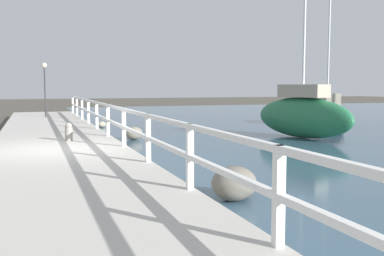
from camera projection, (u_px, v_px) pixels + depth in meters
The scene contains 12 objects.
ground_plane at pixel (60, 160), 11.62m from camera, with size 120.00×120.00×0.00m, color #4C473D.
dock_walkway at pixel (60, 155), 11.60m from camera, with size 3.53×36.00×0.30m.
railing at pixel (124, 120), 12.08m from camera, with size 0.10×32.50×1.04m.
boulder_near_dock at pixel (233, 186), 7.49m from camera, with size 0.68×0.61×0.51m.
boulder_mid_strip at pixel (102, 124), 20.89m from camera, with size 0.39×0.35×0.29m.
boulder_upstream at pixel (234, 183), 7.53m from camera, with size 0.77×0.70×0.58m.
boulder_water_edge at pixel (134, 133), 16.10m from camera, with size 0.63×0.57×0.48m.
boulder_far_strip at pixel (238, 184), 7.81m from camera, with size 0.58×0.52×0.43m.
mooring_bollard at pixel (69, 132), 13.34m from camera, with size 0.22×0.22×0.54m.
dock_lamp at pixel (45, 77), 23.46m from camera, with size 0.26×0.26×2.85m.
sailboat_green at pixel (303, 115), 16.60m from camera, with size 2.01×4.63×7.68m.
sailboat_black at pixel (327, 112), 22.12m from camera, with size 2.45×4.54×7.20m.
Camera 1 is at (-0.63, -11.97, 1.91)m, focal length 42.00 mm.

